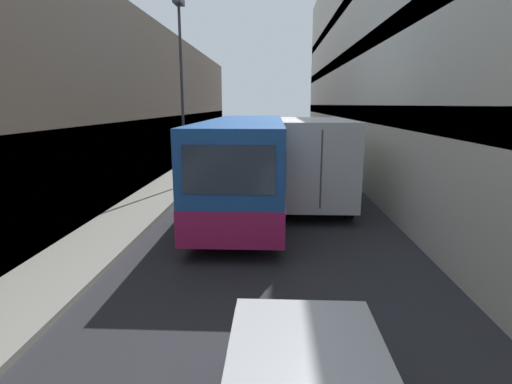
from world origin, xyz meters
TOP-DOWN VIEW (x-y plane):
  - ground_plane at (0.00, 15.00)m, footprint 150.00×150.00m
  - sidewalk_left at (-4.50, 15.00)m, footprint 1.98×60.00m
  - building_left_shopfront at (-6.59, 15.00)m, footprint 2.40×60.00m
  - building_right_apartment at (5.27, 15.00)m, footprint 2.40×60.00m
  - bus at (-0.75, 14.67)m, footprint 2.57×10.60m
  - box_truck at (1.66, 15.93)m, footprint 2.47×7.32m
  - panel_van at (-1.92, 26.46)m, footprint 1.84×4.15m
  - street_lamp at (-3.76, 18.34)m, footprint 0.36×0.80m

SIDE VIEW (x-z plane):
  - ground_plane at x=0.00m, z-range 0.00..0.00m
  - sidewalk_left at x=-4.50m, z-range 0.00..0.14m
  - panel_van at x=-1.92m, z-range 0.11..2.11m
  - bus at x=-0.75m, z-range 0.09..3.28m
  - box_truck at x=1.66m, z-range 0.10..3.29m
  - building_left_shopfront at x=-6.59m, z-range -0.35..7.33m
  - street_lamp at x=-3.76m, z-range 1.54..9.40m
  - building_right_apartment at x=5.27m, z-range -0.03..13.28m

